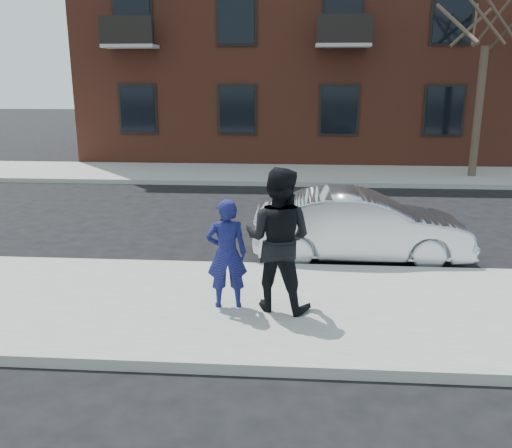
# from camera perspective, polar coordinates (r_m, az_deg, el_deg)

# --- Properties ---
(ground) EXTENTS (100.00, 100.00, 0.00)m
(ground) POSITION_cam_1_polar(r_m,az_deg,el_deg) (8.50, 13.96, -8.86)
(ground) COLOR black
(ground) RESTS_ON ground
(near_sidewalk) EXTENTS (50.00, 3.50, 0.15)m
(near_sidewalk) POSITION_cam_1_polar(r_m,az_deg,el_deg) (8.25, 14.28, -9.09)
(near_sidewalk) COLOR gray
(near_sidewalk) RESTS_ON ground
(near_curb) EXTENTS (50.00, 0.10, 0.15)m
(near_curb) POSITION_cam_1_polar(r_m,az_deg,el_deg) (9.90, 12.54, -4.81)
(near_curb) COLOR #999691
(near_curb) RESTS_ON ground
(far_sidewalk) EXTENTS (50.00, 3.50, 0.15)m
(far_sidewalk) POSITION_cam_1_polar(r_m,az_deg,el_deg) (19.25, 8.57, 5.14)
(far_sidewalk) COLOR gray
(far_sidewalk) RESTS_ON ground
(far_curb) EXTENTS (50.00, 0.10, 0.15)m
(far_curb) POSITION_cam_1_polar(r_m,az_deg,el_deg) (17.48, 8.99, 4.10)
(far_curb) COLOR #999691
(far_curb) RESTS_ON ground
(apartment_building) EXTENTS (24.30, 10.30, 12.30)m
(apartment_building) POSITION_cam_1_polar(r_m,az_deg,el_deg) (26.02, 12.72, 21.00)
(apartment_building) COLOR brown
(apartment_building) RESTS_ON ground
(street_tree) EXTENTS (3.60, 3.60, 6.80)m
(street_tree) POSITION_cam_1_polar(r_m,az_deg,el_deg) (19.69, 23.37, 20.29)
(street_tree) COLOR #372920
(street_tree) RESTS_ON far_sidewalk
(silver_sedan) EXTENTS (4.05, 1.46, 1.33)m
(silver_sedan) POSITION_cam_1_polar(r_m,az_deg,el_deg) (10.47, 10.97, -0.22)
(silver_sedan) COLOR #B7BABF
(silver_sedan) RESTS_ON ground
(man_hoodie) EXTENTS (0.64, 0.51, 1.61)m
(man_hoodie) POSITION_cam_1_polar(r_m,az_deg,el_deg) (7.78, -3.10, -3.14)
(man_hoodie) COLOR navy
(man_hoodie) RESTS_ON near_sidewalk
(man_peacoat) EXTENTS (1.18, 1.03, 2.07)m
(man_peacoat) POSITION_cam_1_polar(r_m,az_deg,el_deg) (7.66, 2.34, -1.64)
(man_peacoat) COLOR black
(man_peacoat) RESTS_ON near_sidewalk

